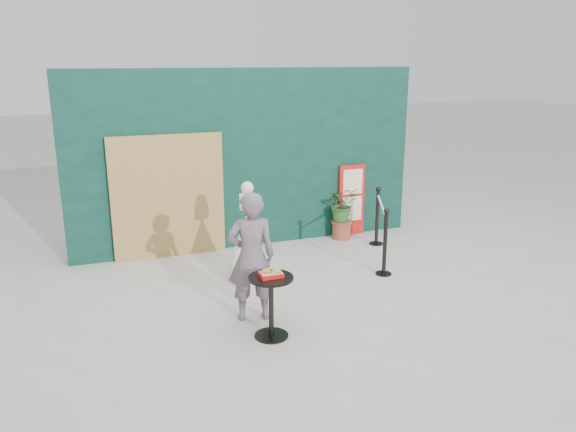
# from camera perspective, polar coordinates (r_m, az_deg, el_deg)

# --- Properties ---
(ground) EXTENTS (60.00, 60.00, 0.00)m
(ground) POSITION_cam_1_polar(r_m,az_deg,el_deg) (7.23, 3.41, -10.09)
(ground) COLOR #ADAAA5
(ground) RESTS_ON ground
(back_wall) EXTENTS (6.00, 0.30, 3.00)m
(back_wall) POSITION_cam_1_polar(r_m,az_deg,el_deg) (9.61, -4.13, 5.83)
(back_wall) COLOR black
(back_wall) RESTS_ON ground
(bamboo_fence) EXTENTS (1.80, 0.08, 2.00)m
(bamboo_fence) POSITION_cam_1_polar(r_m,az_deg,el_deg) (9.21, -12.06, 1.91)
(bamboo_fence) COLOR tan
(bamboo_fence) RESTS_ON ground
(woman) EXTENTS (0.65, 0.49, 1.63)m
(woman) POSITION_cam_1_polar(r_m,az_deg,el_deg) (6.86, -3.76, -4.16)
(woman) COLOR slate
(woman) RESTS_ON ground
(menu_board) EXTENTS (0.50, 0.07, 1.30)m
(menu_board) POSITION_cam_1_polar(r_m,az_deg,el_deg) (10.30, 6.46, 1.61)
(menu_board) COLOR red
(menu_board) RESTS_ON ground
(statue) EXTENTS (0.58, 0.58, 1.48)m
(statue) POSITION_cam_1_polar(r_m,az_deg,el_deg) (8.14, -4.05, -2.52)
(statue) COLOR white
(statue) RESTS_ON ground
(cafe_table) EXTENTS (0.52, 0.52, 0.75)m
(cafe_table) POSITION_cam_1_polar(r_m,az_deg,el_deg) (6.52, -1.73, -8.24)
(cafe_table) COLOR black
(cafe_table) RESTS_ON ground
(food_basket) EXTENTS (0.26, 0.19, 0.11)m
(food_basket) POSITION_cam_1_polar(r_m,az_deg,el_deg) (6.41, -1.74, -5.86)
(food_basket) COLOR red
(food_basket) RESTS_ON cafe_table
(planter) EXTENTS (0.56, 0.48, 0.95)m
(planter) POSITION_cam_1_polar(r_m,az_deg,el_deg) (10.07, 5.52, 0.73)
(planter) COLOR brown
(planter) RESTS_ON ground
(stanchion_barrier) EXTENTS (0.84, 1.54, 1.03)m
(stanchion_barrier) POSITION_cam_1_polar(r_m,az_deg,el_deg) (9.15, 9.41, -1.32)
(stanchion_barrier) COLOR black
(stanchion_barrier) RESTS_ON ground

